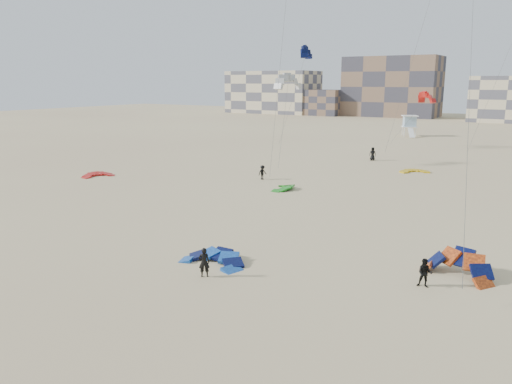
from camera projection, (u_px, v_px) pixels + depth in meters
The scene contains 17 objects.
ground at pixel (194, 269), 28.87m from camera, with size 320.00×320.00×0.00m, color #CABB87.
kite_ground_blue at pixel (213, 263), 29.78m from camera, with size 3.90×3.97×1.10m, color blue, non-canonical shape.
kite_ground_orange at pixel (456, 276), 27.73m from camera, with size 3.84×3.19×2.27m, color orange, non-canonical shape.
kite_ground_red at pixel (98, 176), 57.02m from camera, with size 3.27×3.44×0.71m, color red, non-canonical shape.
kite_ground_green at pixel (283, 189), 50.25m from camera, with size 3.06×3.18×0.81m, color #17961C, non-canonical shape.
kite_ground_yellow at pixel (414, 172), 59.57m from camera, with size 3.17×3.33×0.40m, color orange, non-canonical shape.
kitesurfer_main at pixel (204, 262), 27.53m from camera, with size 0.61×0.40×1.68m, color black.
kitesurfer_b at pixel (425, 273), 26.15m from camera, with size 0.76×0.59×1.56m, color black.
kitesurfer_c at pixel (262, 172), 55.01m from camera, with size 1.02×0.59×1.58m, color black.
kitesurfer_e at pixel (373, 154), 68.31m from camera, with size 0.89×0.58×1.81m, color black.
kite_fly_grey at pixel (288, 83), 62.72m from camera, with size 5.81×10.71×10.82m.
kite_fly_navy at pixel (306, 53), 78.02m from camera, with size 4.46×7.85×15.18m.
kite_fly_red at pixel (426, 98), 78.91m from camera, with size 6.59×6.98×8.55m.
lifeguard_tower_far at pixel (409, 126), 98.54m from camera, with size 3.82×6.07×4.06m.
condo_west_a at pixel (273, 92), 171.20m from camera, with size 30.00×15.00×14.00m, color beige.
condo_west_b at pixel (392, 87), 153.41m from camera, with size 28.00×14.00×18.00m, color brown.
condo_fill_left at pixel (324, 103), 159.86m from camera, with size 12.00×10.00×8.00m, color brown.
Camera 1 is at (17.44, -21.20, 10.60)m, focal length 35.00 mm.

